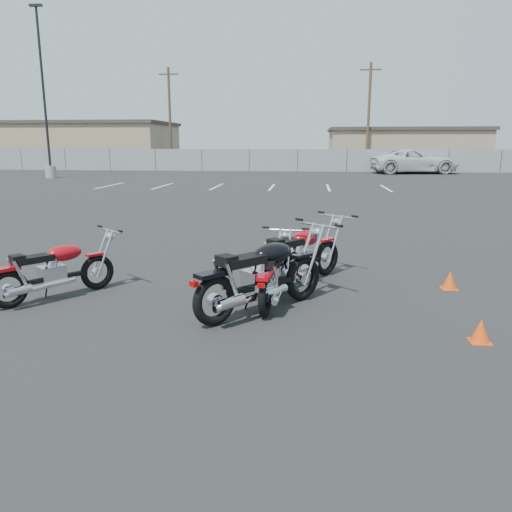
# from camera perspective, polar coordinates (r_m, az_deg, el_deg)

# --- Properties ---
(ground) EXTENTS (120.00, 120.00, 0.00)m
(ground) POSITION_cam_1_polar(r_m,az_deg,el_deg) (7.25, -2.08, -6.03)
(ground) COLOR black
(ground) RESTS_ON ground
(motorcycle_front_red) EXTENTS (1.58, 1.80, 0.99)m
(motorcycle_front_red) POSITION_cam_1_polar(r_m,az_deg,el_deg) (8.19, -22.05, -1.49)
(motorcycle_front_red) COLOR black
(motorcycle_front_red) RESTS_ON ground
(motorcycle_second_black) EXTENTS (1.97, 2.07, 1.18)m
(motorcycle_second_black) POSITION_cam_1_polar(r_m,az_deg,el_deg) (6.96, 0.71, -2.21)
(motorcycle_second_black) COLOR black
(motorcycle_second_black) RESTS_ON ground
(motorcycle_third_red) EXTENTS (1.75, 2.00, 1.10)m
(motorcycle_third_red) POSITION_cam_1_polar(r_m,az_deg,el_deg) (8.42, 4.94, 0.15)
(motorcycle_third_red) COLOR black
(motorcycle_third_red) RESTS_ON ground
(motorcycle_rear_red) EXTENTS (0.77, 2.01, 0.98)m
(motorcycle_rear_red) POSITION_cam_1_polar(r_m,az_deg,el_deg) (7.43, 2.19, -1.95)
(motorcycle_rear_red) COLOR black
(motorcycle_rear_red) RESTS_ON ground
(training_cone_near) EXTENTS (0.25, 0.25, 0.30)m
(training_cone_near) POSITION_cam_1_polar(r_m,az_deg,el_deg) (8.75, 21.27, -2.57)
(training_cone_near) COLOR #F24B0C
(training_cone_near) RESTS_ON ground
(training_cone_far) EXTENTS (0.24, 0.24, 0.29)m
(training_cone_far) POSITION_cam_1_polar(r_m,az_deg,el_deg) (6.61, 24.29, -7.79)
(training_cone_far) COLOR #F24B0C
(training_cone_far) RESTS_ON ground
(light_pole_west) EXTENTS (0.80, 0.70, 10.80)m
(light_pole_west) POSITION_cam_1_polar(r_m,az_deg,el_deg) (36.63, -22.73, 12.69)
(light_pole_west) COLOR gray
(light_pole_west) RESTS_ON ground
(chainlink_fence) EXTENTS (80.06, 0.06, 1.80)m
(chainlink_fence) POSITION_cam_1_polar(r_m,az_deg,el_deg) (41.82, 4.78, 10.84)
(chainlink_fence) COLOR gray
(chainlink_fence) RESTS_ON ground
(tan_building_west) EXTENTS (18.40, 10.40, 4.30)m
(tan_building_west) POSITION_cam_1_polar(r_m,az_deg,el_deg) (53.93, -19.62, 11.94)
(tan_building_west) COLOR #9C8864
(tan_building_west) RESTS_ON ground
(tan_building_east) EXTENTS (14.40, 9.40, 3.70)m
(tan_building_east) POSITION_cam_1_polar(r_m,az_deg,el_deg) (51.58, 16.47, 11.81)
(tan_building_east) COLOR #9C8864
(tan_building_east) RESTS_ON ground
(utility_pole_b) EXTENTS (1.80, 0.24, 9.00)m
(utility_pole_b) POSITION_cam_1_polar(r_m,az_deg,el_deg) (48.61, -9.81, 15.44)
(utility_pole_b) COLOR #463220
(utility_pole_b) RESTS_ON ground
(utility_pole_c) EXTENTS (1.80, 0.24, 9.00)m
(utility_pole_c) POSITION_cam_1_polar(r_m,az_deg,el_deg) (46.12, 12.75, 15.47)
(utility_pole_c) COLOR #463220
(utility_pole_c) RESTS_ON ground
(parking_line_stripes) EXTENTS (15.12, 4.00, 0.01)m
(parking_line_stripes) POSITION_cam_1_polar(r_m,az_deg,el_deg) (27.11, -1.37, 7.90)
(parking_line_stripes) COLOR silver
(parking_line_stripes) RESTS_ON ground
(white_van) EXTENTS (4.12, 7.93, 2.88)m
(white_van) POSITION_cam_1_polar(r_m,az_deg,el_deg) (40.90, 17.71, 11.00)
(white_van) COLOR silver
(white_van) RESTS_ON ground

